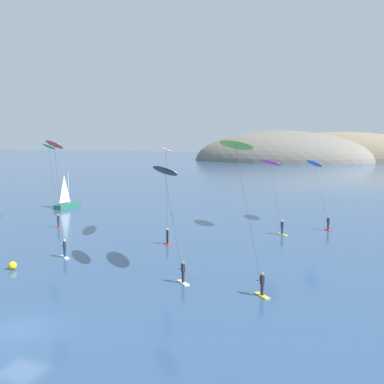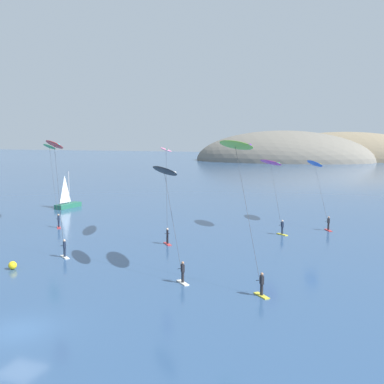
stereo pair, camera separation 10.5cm
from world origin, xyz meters
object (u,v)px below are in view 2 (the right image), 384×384
kitesurfer_pink (166,156)px  kitesurfer_green (50,152)px  kitesurfer_magenta (271,167)px  sailboat_near (69,203)px  kitesurfer_red (55,153)px  kitesurfer_blue (316,168)px  kitesurfer_lime (237,154)px  marker_buoy (13,265)px  kitesurfer_black (166,179)px

kitesurfer_pink → kitesurfer_green: 18.84m
kitesurfer_magenta → sailboat_near: bearing=168.5°
sailboat_near → kitesurfer_red: 30.83m
sailboat_near → kitesurfer_blue: kitesurfer_blue is taller
sailboat_near → kitesurfer_lime: size_ratio=0.54×
sailboat_near → marker_buoy: bearing=-63.0°
kitesurfer_pink → marker_buoy: 19.21m
kitesurfer_black → kitesurfer_pink: bearing=113.2°
kitesurfer_magenta → kitesurfer_blue: 7.71m
kitesurfer_black → kitesurfer_blue: kitesurfer_black is taller
kitesurfer_green → kitesurfer_blue: (32.24, 11.14, -2.08)m
kitesurfer_lime → kitesurfer_black: kitesurfer_lime is taller
sailboat_near → kitesurfer_lime: 44.87m
marker_buoy → kitesurfer_black: bearing=19.1°
kitesurfer_green → marker_buoy: 24.35m
kitesurfer_red → marker_buoy: kitesurfer_red is taller
kitesurfer_magenta → kitesurfer_black: (-4.72, -20.61, 0.16)m
kitesurfer_pink → kitesurfer_lime: (10.75, -11.06, 0.79)m
kitesurfer_magenta → marker_buoy: bearing=-124.4°
kitesurfer_blue → sailboat_near: bearing=179.2°
kitesurfer_magenta → kitesurfer_lime: (1.26, -20.53, 2.32)m
kitesurfer_magenta → kitesurfer_pink: size_ratio=0.84×
kitesurfer_pink → kitesurfer_black: size_ratio=1.14×
kitesurfer_lime → kitesurfer_blue: size_ratio=1.34×
kitesurfer_red → kitesurfer_lime: 18.70m
kitesurfer_magenta → kitesurfer_red: kitesurfer_red is taller
sailboat_near → kitesurfer_blue: 38.17m
kitesurfer_blue → marker_buoy: bearing=-124.6°
kitesurfer_magenta → kitesurfer_pink: 13.50m
kitesurfer_green → kitesurfer_red: bearing=-51.7°
kitesurfer_blue → kitesurfer_black: bearing=-108.9°
kitesurfer_magenta → kitesurfer_blue: (4.48, 6.26, -0.44)m
kitesurfer_red → kitesurfer_magenta: bearing=46.4°
kitesurfer_magenta → kitesurfer_red: size_ratio=0.78×
kitesurfer_magenta → kitesurfer_green: size_ratio=0.83×
marker_buoy → kitesurfer_green: bearing=118.3°
kitesurfer_black → kitesurfer_magenta: bearing=77.1°
kitesurfer_magenta → marker_buoy: 30.97m
kitesurfer_blue → kitesurfer_pink: bearing=-131.6°
kitesurfer_red → marker_buoy: bearing=-87.6°
kitesurfer_green → sailboat_near: bearing=114.8°
kitesurfer_magenta → kitesurfer_red: (-17.29, -18.13, 2.03)m
kitesurfer_lime → marker_buoy: size_ratio=15.65×
kitesurfer_magenta → marker_buoy: (-17.01, -24.87, -7.17)m
sailboat_near → kitesurfer_magenta: (33.14, -6.76, 6.88)m
sailboat_near → kitesurfer_pink: (23.65, -16.24, 8.40)m
sailboat_near → kitesurfer_black: bearing=-43.9°
kitesurfer_lime → kitesurfer_green: bearing=151.7°
sailboat_near → kitesurfer_red: (15.85, -24.89, 8.91)m
kitesurfer_green → kitesurfer_magenta: bearing=10.0°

